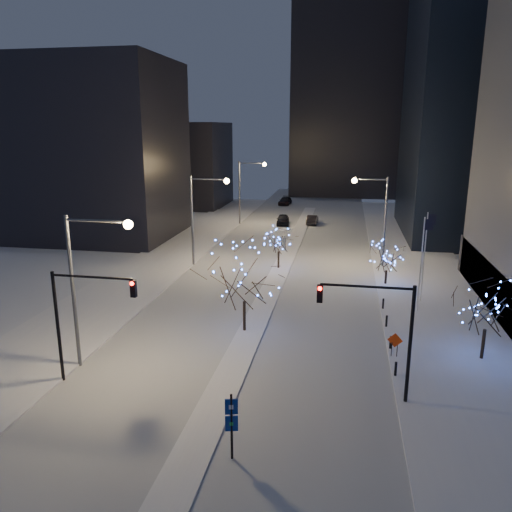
% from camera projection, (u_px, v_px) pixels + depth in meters
% --- Properties ---
extents(ground, '(160.00, 160.00, 0.00)m').
position_uv_depth(ground, '(221.00, 395.00, 29.07)').
color(ground, silver).
rests_on(ground, ground).
extents(road, '(20.00, 130.00, 0.02)m').
position_uv_depth(road, '(289.00, 252.00, 62.40)').
color(road, '#A8ADB6').
rests_on(road, ground).
extents(median, '(2.00, 80.00, 0.15)m').
position_uv_depth(median, '(284.00, 262.00, 57.62)').
color(median, silver).
rests_on(median, ground).
extents(east_sidewalk, '(10.00, 90.00, 0.15)m').
position_uv_depth(east_sidewalk, '(434.00, 297.00, 45.51)').
color(east_sidewalk, silver).
rests_on(east_sidewalk, ground).
extents(west_sidewalk, '(8.00, 90.00, 0.15)m').
position_uv_depth(west_sidewalk, '(135.00, 281.00, 50.52)').
color(west_sidewalk, silver).
rests_on(west_sidewalk, ground).
extents(filler_west_near, '(22.00, 18.00, 24.00)m').
position_uv_depth(filler_west_near, '(94.00, 151.00, 68.99)').
color(filler_west_near, black).
rests_on(filler_west_near, ground).
extents(filler_west_far, '(18.00, 16.00, 16.00)m').
position_uv_depth(filler_west_far, '(179.00, 164.00, 98.23)').
color(filler_west_far, black).
rests_on(filler_west_far, ground).
extents(horizon_block, '(24.00, 14.00, 42.00)m').
position_uv_depth(horizon_block, '(347.00, 100.00, 110.39)').
color(horizon_block, black).
rests_on(horizon_block, ground).
extents(street_lamp_w_near, '(4.40, 0.56, 10.00)m').
position_uv_depth(street_lamp_w_near, '(87.00, 271.00, 30.89)').
color(street_lamp_w_near, '#595E66').
rests_on(street_lamp_w_near, ground).
extents(street_lamp_w_mid, '(4.40, 0.56, 10.00)m').
position_uv_depth(street_lamp_w_mid, '(201.00, 208.00, 54.70)').
color(street_lamp_w_mid, '#595E66').
rests_on(street_lamp_w_mid, ground).
extents(street_lamp_w_far, '(4.40, 0.56, 10.00)m').
position_uv_depth(street_lamp_w_far, '(246.00, 184.00, 78.51)').
color(street_lamp_w_far, '#595E66').
rests_on(street_lamp_w_far, ground).
extents(street_lamp_east, '(3.90, 0.56, 10.00)m').
position_uv_depth(street_lamp_east, '(377.00, 210.00, 54.28)').
color(street_lamp_east, '#595E66').
rests_on(street_lamp_east, ground).
extents(traffic_signal_west, '(5.26, 0.43, 7.00)m').
position_uv_depth(traffic_signal_west, '(80.00, 309.00, 29.33)').
color(traffic_signal_west, black).
rests_on(traffic_signal_west, ground).
extents(traffic_signal_east, '(5.26, 0.43, 7.00)m').
position_uv_depth(traffic_signal_east, '(382.00, 323.00, 27.28)').
color(traffic_signal_east, black).
rests_on(traffic_signal_east, ground).
extents(flagpoles, '(1.35, 2.60, 8.00)m').
position_uv_depth(flagpoles, '(424.00, 254.00, 41.99)').
color(flagpoles, silver).
rests_on(flagpoles, east_sidewalk).
extents(bollards, '(0.16, 12.16, 0.90)m').
position_uv_depth(bollards, '(388.00, 331.00, 36.68)').
color(bollards, black).
rests_on(bollards, east_sidewalk).
extents(car_near, '(2.35, 4.97, 1.64)m').
position_uv_depth(car_near, '(283.00, 220.00, 79.56)').
color(car_near, black).
rests_on(car_near, ground).
extents(car_mid, '(1.73, 4.53, 1.47)m').
position_uv_depth(car_mid, '(312.00, 220.00, 80.08)').
color(car_mid, black).
rests_on(car_mid, ground).
extents(car_far, '(2.45, 5.34, 1.51)m').
position_uv_depth(car_far, '(285.00, 201.00, 100.15)').
color(car_far, black).
rests_on(car_far, ground).
extents(holiday_tree_median_near, '(6.12, 6.12, 6.80)m').
position_uv_depth(holiday_tree_median_near, '(244.00, 275.00, 36.95)').
color(holiday_tree_median_near, black).
rests_on(holiday_tree_median_near, median).
extents(holiday_tree_median_far, '(3.57, 3.57, 4.62)m').
position_uv_depth(holiday_tree_median_far, '(279.00, 240.00, 54.10)').
color(holiday_tree_median_far, black).
rests_on(holiday_tree_median_far, median).
extents(holiday_tree_plaza_near, '(4.90, 4.90, 5.41)m').
position_uv_depth(holiday_tree_plaza_near, '(488.00, 308.00, 32.53)').
color(holiday_tree_plaza_near, black).
rests_on(holiday_tree_plaza_near, east_sidewalk).
extents(holiday_tree_plaza_far, '(4.51, 4.51, 4.24)m').
position_uv_depth(holiday_tree_plaza_far, '(387.00, 258.00, 48.70)').
color(holiday_tree_plaza_far, black).
rests_on(holiday_tree_plaza_far, east_sidewalk).
extents(wayfinding_sign, '(0.60, 0.22, 3.38)m').
position_uv_depth(wayfinding_sign, '(232.00, 420.00, 22.99)').
color(wayfinding_sign, black).
rests_on(wayfinding_sign, ground).
extents(construction_sign, '(1.01, 0.20, 1.68)m').
position_uv_depth(construction_sign, '(395.00, 342.00, 33.42)').
color(construction_sign, black).
rests_on(construction_sign, east_sidewalk).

